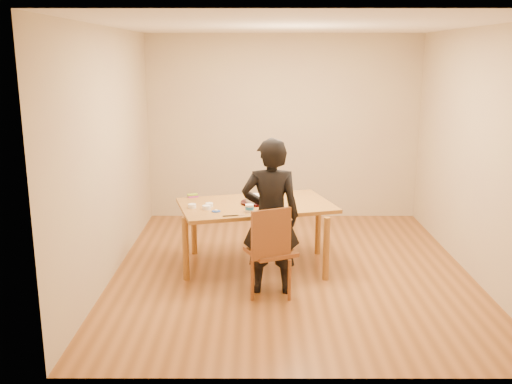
{
  "coord_description": "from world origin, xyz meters",
  "views": [
    {
      "loc": [
        -0.4,
        -6.14,
        2.41
      ],
      "look_at": [
        -0.4,
        0.08,
        0.9
      ],
      "focal_mm": 40.0,
      "sensor_mm": 36.0,
      "label": 1
    }
  ],
  "objects_px": {
    "cake_plate": "(255,203)",
    "cake": "(255,199)",
    "dining_table": "(256,205)",
    "dining_chair": "(271,252)",
    "person": "(271,217)"
  },
  "relations": [
    {
      "from": "cake",
      "to": "person",
      "type": "bearing_deg",
      "value": -77.39
    },
    {
      "from": "cake",
      "to": "person",
      "type": "relative_size",
      "value": 0.13
    },
    {
      "from": "cake_plate",
      "to": "person",
      "type": "relative_size",
      "value": 0.2
    },
    {
      "from": "dining_table",
      "to": "dining_chair",
      "type": "distance_m",
      "value": 0.84
    },
    {
      "from": "dining_table",
      "to": "cake_plate",
      "type": "relative_size",
      "value": 5.29
    },
    {
      "from": "cake_plate",
      "to": "cake",
      "type": "height_order",
      "value": "cake"
    },
    {
      "from": "cake",
      "to": "cake_plate",
      "type": "bearing_deg",
      "value": 0.0
    },
    {
      "from": "dining_table",
      "to": "dining_chair",
      "type": "relative_size",
      "value": 3.91
    },
    {
      "from": "cake_plate",
      "to": "dining_chair",
      "type": "bearing_deg",
      "value": -78.1
    },
    {
      "from": "person",
      "to": "cake_plate",
      "type": "bearing_deg",
      "value": -77.57
    },
    {
      "from": "cake_plate",
      "to": "cake",
      "type": "bearing_deg",
      "value": 0.0
    },
    {
      "from": "dining_table",
      "to": "person",
      "type": "relative_size",
      "value": 1.05
    },
    {
      "from": "dining_table",
      "to": "cake",
      "type": "xyz_separation_m",
      "value": [
        -0.01,
        0.0,
        0.08
      ]
    },
    {
      "from": "dining_chair",
      "to": "cake",
      "type": "relative_size",
      "value": 2.14
    },
    {
      "from": "dining_chair",
      "to": "person",
      "type": "bearing_deg",
      "value": 65.31
    }
  ]
}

